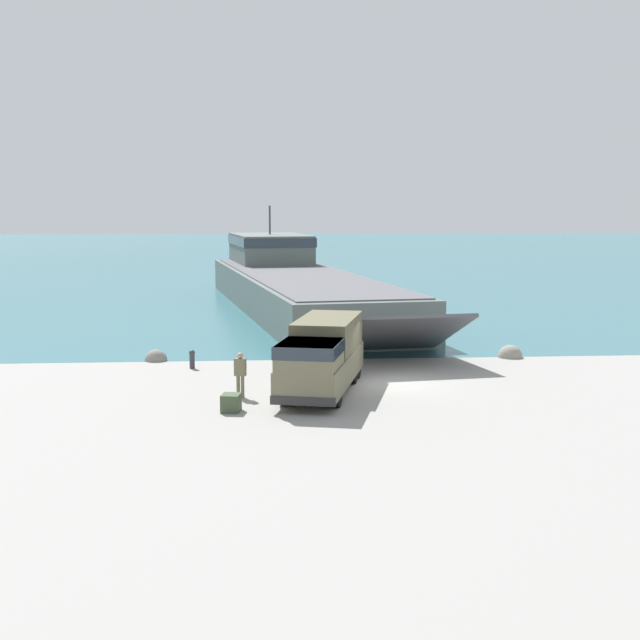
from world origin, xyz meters
name	(u,v)px	position (x,y,z in m)	size (l,w,h in m)	color
ground_plane	(390,383)	(0.00, 0.00, 0.00)	(240.00, 240.00, 0.00)	gray
water_surface	(290,254)	(0.00, 96.01, 0.00)	(240.00, 180.00, 0.01)	#336B75
landing_craft	(294,282)	(-2.71, 28.37, 1.79)	(13.46, 42.95, 7.33)	#56605B
military_truck	(322,355)	(-3.00, -1.49, 1.50)	(4.28, 8.48, 2.84)	#6B664C
soldier_on_ramp	(240,371)	(-6.25, -2.22, 1.03)	(0.49, 0.37, 1.77)	#6B664C
moored_boat_a	(258,272)	(-5.08, 53.43, 0.68)	(5.16, 7.06, 2.06)	#B22323
mooring_bollard	(192,358)	(-8.52, 4.10, 0.47)	(0.28, 0.28, 0.87)	#333338
cargo_crate	(231,403)	(-6.56, -4.61, 0.32)	(0.65, 0.78, 0.65)	#3D4C33
shoreline_rock_a	(510,357)	(6.86, 5.89, 0.00)	(1.22, 1.22, 1.22)	gray
shoreline_rock_b	(156,361)	(-10.40, 6.29, 0.00)	(1.09, 1.09, 1.09)	gray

